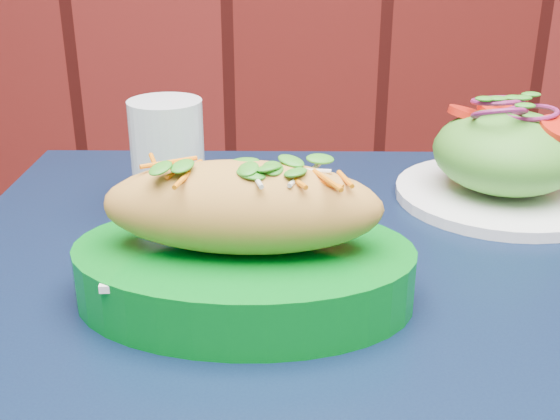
{
  "coord_description": "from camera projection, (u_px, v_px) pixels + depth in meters",
  "views": [
    {
      "loc": [
        0.12,
        1.18,
        1.05
      ],
      "look_at": [
        0.12,
        1.74,
        0.81
      ],
      "focal_mm": 45.0,
      "sensor_mm": 36.0,
      "label": 1
    }
  ],
  "objects": [
    {
      "name": "water_glass",
      "position": [
        168.0,
        159.0,
        0.73
      ],
      "size": [
        0.08,
        0.08,
        0.12
      ],
      "primitive_type": "cylinder",
      "color": "silver",
      "rests_on": "cafe_table"
    },
    {
      "name": "banh_mi_basket",
      "position": [
        243.0,
        247.0,
        0.57
      ],
      "size": [
        0.29,
        0.2,
        0.13
      ],
      "rotation": [
        0.0,
        0.0,
        -0.07
      ],
      "color": "#007016",
      "rests_on": "cafe_table"
    },
    {
      "name": "cafe_table",
      "position": [
        368.0,
        387.0,
        0.62
      ],
      "size": [
        0.82,
        0.82,
        0.75
      ],
      "rotation": [
        0.0,
        0.0,
        -0.02
      ],
      "color": "black",
      "rests_on": "ground"
    },
    {
      "name": "salad_plate",
      "position": [
        506.0,
        160.0,
        0.77
      ],
      "size": [
        0.24,
        0.24,
        0.12
      ],
      "rotation": [
        0.0,
        0.0,
        0.35
      ],
      "color": "white",
      "rests_on": "cafe_table"
    }
  ]
}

